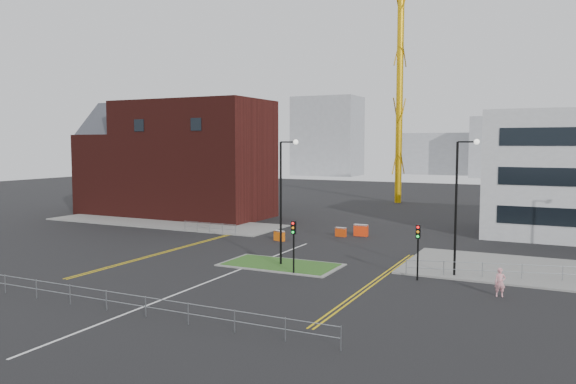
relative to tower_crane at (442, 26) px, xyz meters
name	(u,v)px	position (x,y,z in m)	size (l,w,h in m)	color
ground	(194,287)	(-3.71, -56.25, -25.95)	(200.00, 200.00, 0.00)	black
pavement_left	(163,222)	(-23.71, -34.25, -25.89)	(28.00, 8.00, 0.12)	slate
island_kerb	(281,265)	(-1.71, -48.25, -25.91)	(8.60, 4.60, 0.08)	slate
grass_island	(281,265)	(-1.71, -48.25, -25.89)	(8.00, 4.00, 0.12)	#274F1A
brick_building	(174,160)	(-26.68, -28.25, -19.10)	(24.20, 10.07, 14.24)	#3F130F
tower_crane	(442,26)	(0.00, 0.00, 0.00)	(51.98, 12.36, 37.56)	#D69E0C
streetlamp_island	(283,192)	(-1.49, -48.25, -20.54)	(1.46, 0.36, 9.18)	black
streetlamp_right_near	(460,196)	(10.51, -46.25, -20.54)	(1.46, 0.36, 9.18)	black
traffic_light_island	(294,237)	(0.29, -50.27, -23.38)	(0.28, 0.33, 3.65)	black
traffic_light_right	(418,241)	(8.29, -48.27, -23.38)	(0.28, 0.33, 3.65)	black
railing_front	(126,299)	(-3.71, -62.25, -25.17)	(24.05, 0.05, 1.10)	gray
railing_left	(210,226)	(-14.71, -38.25, -25.21)	(6.05, 0.05, 1.10)	gray
railing_right	(563,270)	(16.79, -44.75, -25.17)	(19.05, 5.05, 1.10)	gray
centre_line	(212,280)	(-3.71, -54.25, -25.95)	(0.15, 30.00, 0.01)	silver
yellow_left_a	(176,248)	(-12.71, -46.25, -25.95)	(0.12, 24.00, 0.01)	gold
yellow_left_b	(179,249)	(-12.41, -46.25, -25.95)	(0.12, 24.00, 0.01)	gold
yellow_right_a	(371,283)	(5.79, -50.25, -25.95)	(0.12, 20.00, 0.01)	gold
yellow_right_b	(376,283)	(6.09, -50.25, -25.95)	(0.12, 20.00, 0.01)	gold
skyline_a	(327,136)	(-43.71, 63.75, -14.95)	(18.00, 12.00, 22.00)	gray
skyline_b	(520,147)	(6.29, 73.75, -17.95)	(24.00, 12.00, 16.00)	gray
skyline_d	(455,154)	(-11.71, 83.75, -19.95)	(30.00, 12.00, 12.00)	gray
pedestrian	(500,282)	(13.53, -50.09, -25.11)	(0.61, 0.40, 1.69)	pink
barrier_left	(279,235)	(-6.56, -38.99, -25.44)	(1.19, 0.73, 0.95)	#DD5C0C
barrier_mid	(361,230)	(-0.71, -33.16, -25.34)	(1.36, 0.47, 1.13)	#F6350D
barrier_right	(341,232)	(-2.34, -34.30, -25.47)	(1.08, 0.44, 0.89)	#CC3B0B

